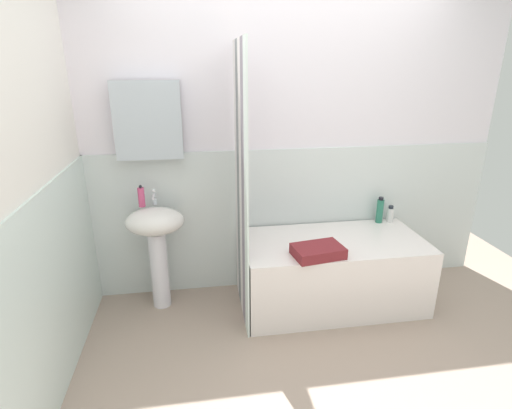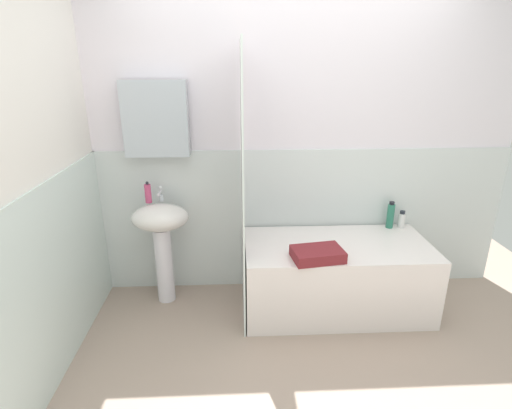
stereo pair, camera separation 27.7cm
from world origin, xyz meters
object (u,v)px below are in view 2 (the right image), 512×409
soap_dispenser (148,193)px  lotion_bottle (402,220)px  shampoo_bottle (390,215)px  bathtub (335,275)px  towel_folded (318,254)px  sink (161,232)px

soap_dispenser → lotion_bottle: size_ratio=1.17×
lotion_bottle → shampoo_bottle: bearing=-179.6°
bathtub → lotion_bottle: bearing=25.9°
bathtub → lotion_bottle: lotion_bottle is taller
shampoo_bottle → towel_folded: 0.89m
sink → soap_dispenser: bearing=143.5°
bathtub → towel_folded: 0.45m
sink → towel_folded: sink is taller
sink → towel_folded: size_ratio=2.38×
soap_dispenser → bathtub: bearing=-9.1°
shampoo_bottle → towel_folded: shampoo_bottle is taller
sink → lotion_bottle: bearing=3.7°
bathtub → towel_folded: bearing=-130.3°
soap_dispenser → towel_folded: soap_dispenser is taller
bathtub → shampoo_bottle: bearing=30.1°
soap_dispenser → bathtub: soap_dispenser is taller
sink → bathtub: bearing=-7.0°
towel_folded → soap_dispenser: bearing=159.1°
sink → shampoo_bottle: 1.87m
soap_dispenser → shampoo_bottle: bearing=1.8°
towel_folded → lotion_bottle: bearing=33.5°
bathtub → lotion_bottle: (0.60, 0.29, 0.34)m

